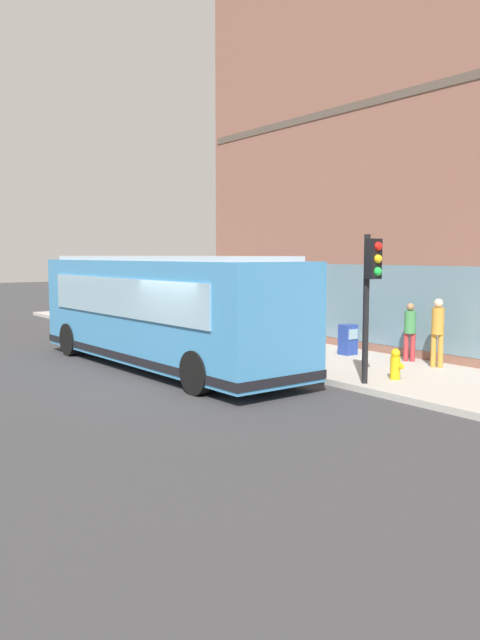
% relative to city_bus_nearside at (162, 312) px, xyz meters
% --- Properties ---
extents(ground, '(120.00, 120.00, 0.00)m').
position_rel_city_bus_nearside_xyz_m(ground, '(-0.56, -2.46, -1.55)').
color(ground, '#38383A').
extents(sidewalk_curb, '(4.17, 40.00, 0.15)m').
position_rel_city_bus_nearside_xyz_m(sidewalk_curb, '(4.13, -2.46, -1.48)').
color(sidewalk_curb, '#B2ADA3').
rests_on(sidewalk_curb, ground).
extents(building_corner, '(8.78, 18.22, 13.91)m').
position_rel_city_bus_nearside_xyz_m(building_corner, '(10.58, -2.46, 5.39)').
color(building_corner, '#8C5B4C').
rests_on(building_corner, ground).
extents(city_bus_nearside, '(2.88, 10.12, 3.07)m').
position_rel_city_bus_nearside_xyz_m(city_bus_nearside, '(0.00, 0.00, 0.00)').
color(city_bus_nearside, '#3F8CC6').
rests_on(city_bus_nearside, ground).
extents(traffic_light_near_corner, '(0.32, 0.49, 3.41)m').
position_rel_city_bus_nearside_xyz_m(traffic_light_near_corner, '(2.40, -5.38, 0.97)').
color(traffic_light_near_corner, black).
rests_on(traffic_light_near_corner, sidewalk_curb).
extents(fire_hydrant, '(0.35, 0.35, 0.74)m').
position_rel_city_bus_nearside_xyz_m(fire_hydrant, '(3.32, -5.37, -1.04)').
color(fire_hydrant, yellow).
rests_on(fire_hydrant, sidewalk_curb).
extents(pedestrian_near_building_entrance, '(0.32, 0.32, 1.62)m').
position_rel_city_bus_nearside_xyz_m(pedestrian_near_building_entrance, '(5.66, -3.87, -0.48)').
color(pedestrian_near_building_entrance, '#B23338').
rests_on(pedestrian_near_building_entrance, sidewalk_curb).
extents(pedestrian_near_hydrant, '(0.32, 0.32, 1.82)m').
position_rel_city_bus_nearside_xyz_m(pedestrian_near_hydrant, '(5.47, -4.92, -0.35)').
color(pedestrian_near_hydrant, gold).
rests_on(pedestrian_near_hydrant, sidewalk_curb).
extents(newspaper_vending_box, '(0.44, 0.42, 0.90)m').
position_rel_city_bus_nearside_xyz_m(newspaper_vending_box, '(5.13, -2.02, -0.95)').
color(newspaper_vending_box, '#263F99').
rests_on(newspaper_vending_box, sidewalk_curb).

